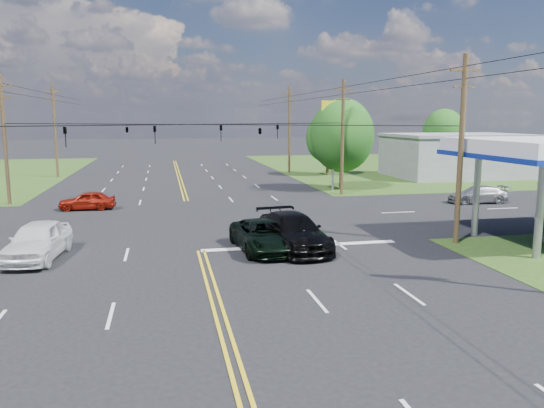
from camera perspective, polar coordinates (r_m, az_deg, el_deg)
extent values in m
plane|color=black|center=(33.84, -8.61, -1.75)|extent=(280.00, 280.00, 0.00)
cube|color=#2A4616|center=(75.06, 17.71, 3.90)|extent=(46.00, 48.00, 0.03)
cube|color=silver|center=(26.83, 3.10, -4.55)|extent=(10.00, 0.50, 0.02)
cube|color=slate|center=(62.04, 19.17, 4.84)|extent=(14.00, 10.00, 4.40)
cylinder|color=#A5A5AA|center=(26.87, 26.87, -0.46)|extent=(0.36, 0.36, 4.65)
cylinder|color=#A5A5AA|center=(30.89, 21.14, 1.05)|extent=(0.36, 0.36, 4.65)
cylinder|color=#45321D|center=(28.33, 19.64, 5.39)|extent=(0.28, 0.28, 9.50)
cube|color=#45321D|center=(28.38, 20.08, 13.36)|extent=(1.60, 0.12, 0.12)
cube|color=#45321D|center=(28.33, 19.99, 11.75)|extent=(1.20, 0.10, 0.10)
cylinder|color=#45321D|center=(43.73, -26.80, 6.10)|extent=(0.28, 0.28, 9.50)
cube|color=#45321D|center=(43.76, -27.18, 11.26)|extent=(1.60, 0.12, 0.12)
cube|color=#45321D|center=(43.73, -27.11, 10.21)|extent=(1.20, 0.10, 0.10)
cylinder|color=#45321D|center=(44.70, 7.59, 7.04)|extent=(0.28, 0.28, 9.50)
cube|color=#45321D|center=(44.73, 7.70, 12.10)|extent=(1.60, 0.12, 0.12)
cube|color=#45321D|center=(44.70, 7.68, 11.08)|extent=(1.20, 0.10, 0.10)
cylinder|color=#45321D|center=(62.26, -22.29, 7.26)|extent=(0.28, 0.28, 10.00)
cube|color=#45321D|center=(62.31, -22.53, 11.12)|extent=(1.60, 0.12, 0.12)
cube|color=#45321D|center=(62.28, -22.49, 10.38)|extent=(1.20, 0.10, 0.10)
cylinder|color=#45321D|center=(62.94, 1.88, 7.95)|extent=(0.28, 0.28, 10.00)
cube|color=#45321D|center=(62.99, 1.90, 11.77)|extent=(1.60, 0.12, 0.12)
cube|color=#45321D|center=(62.96, 1.89, 11.04)|extent=(1.20, 0.10, 0.10)
imported|color=black|center=(29.12, -21.34, 6.72)|extent=(0.17, 0.21, 1.05)
imported|color=black|center=(31.78, -12.48, 7.28)|extent=(0.17, 0.21, 1.05)
imported|color=black|center=(34.85, -5.51, 7.60)|extent=(0.17, 0.21, 1.05)
imported|color=black|center=(38.58, 0.60, 7.80)|extent=(0.17, 0.21, 1.05)
imported|color=black|center=(35.98, -15.33, 7.81)|extent=(1.24, 0.26, 0.50)
imported|color=black|center=(31.01, -1.30, 7.96)|extent=(1.24, 0.26, 0.50)
cylinder|color=black|center=(34.56, 13.88, 13.14)|extent=(0.04, 100.00, 0.04)
cylinder|color=black|center=(34.52, 13.84, 12.14)|extent=(0.04, 100.00, 0.04)
cylinder|color=#45321D|center=(48.06, 7.47, 3.49)|extent=(0.36, 0.36, 3.30)
ellipsoid|color=#15501A|center=(47.85, 7.55, 7.33)|extent=(5.70, 5.70, 6.60)
cylinder|color=#45321D|center=(60.21, 6.00, 4.44)|extent=(0.36, 0.36, 2.86)
ellipsoid|color=#15501A|center=(60.05, 6.04, 7.10)|extent=(4.94, 4.94, 5.72)
cylinder|color=#45321D|center=(72.72, 17.85, 4.95)|extent=(0.36, 0.36, 3.08)
ellipsoid|color=#15501A|center=(72.58, 17.97, 7.32)|extent=(5.32, 5.32, 6.16)
imported|color=black|center=(25.76, -0.92, -3.44)|extent=(2.92, 5.50, 1.47)
imported|color=black|center=(26.04, 2.29, -3.01)|extent=(3.12, 6.22, 1.73)
imported|color=white|center=(26.42, -23.90, -3.62)|extent=(2.61, 5.30, 1.74)
imported|color=maroon|center=(39.48, -19.26, 0.36)|extent=(3.91, 1.74, 1.31)
imported|color=#98989C|center=(43.21, 21.25, 0.97)|extent=(4.63, 2.16, 1.31)
cylinder|color=#A5A5AA|center=(47.01, 6.61, 6.21)|extent=(0.20, 0.20, 7.94)
cube|color=yellow|center=(46.96, 6.68, 10.33)|extent=(2.20, 0.56, 1.09)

